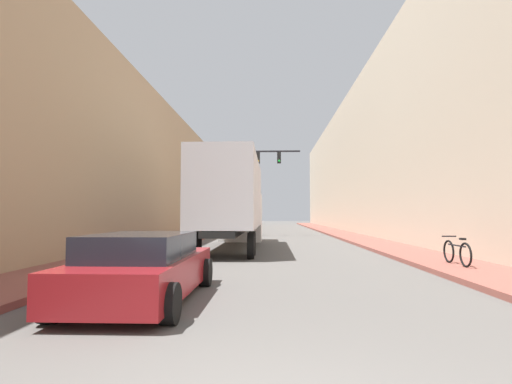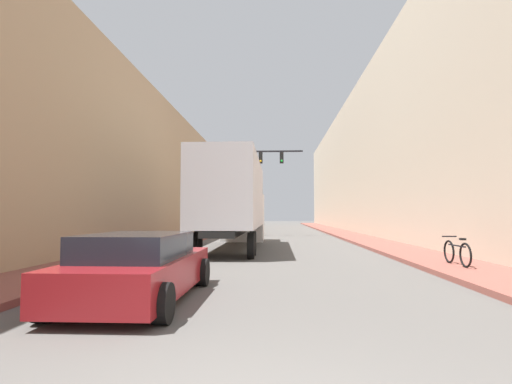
# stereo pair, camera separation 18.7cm
# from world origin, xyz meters

# --- Properties ---
(sidewalk_right) EXTENTS (2.47, 80.00, 0.15)m
(sidewalk_right) POSITION_xyz_m (5.78, 30.00, 0.07)
(sidewalk_right) COLOR brown
(sidewalk_right) RESTS_ON ground
(sidewalk_left) EXTENTS (2.47, 80.00, 0.15)m
(sidewalk_left) POSITION_xyz_m (-5.78, 30.00, 0.07)
(sidewalk_left) COLOR brown
(sidewalk_left) RESTS_ON ground
(building_right) EXTENTS (6.00, 80.00, 12.81)m
(building_right) POSITION_xyz_m (10.02, 30.00, 6.41)
(building_right) COLOR beige
(building_right) RESTS_ON ground
(building_left) EXTENTS (6.00, 80.00, 9.23)m
(building_left) POSITION_xyz_m (-10.02, 30.00, 4.62)
(building_left) COLOR tan
(building_left) RESTS_ON ground
(semi_truck) EXTENTS (2.59, 12.72, 4.28)m
(semi_truck) POSITION_xyz_m (-1.92, 17.45, 2.38)
(semi_truck) COLOR silver
(semi_truck) RESTS_ON ground
(sedan_car) EXTENTS (2.12, 4.61, 1.32)m
(sedan_car) POSITION_xyz_m (-2.49, 5.01, 0.64)
(sedan_car) COLOR maroon
(sedan_car) RESTS_ON ground
(traffic_signal_gantry) EXTENTS (6.78, 0.35, 7.00)m
(traffic_signal_gantry) POSITION_xyz_m (-2.65, 28.72, 4.99)
(traffic_signal_gantry) COLOR black
(traffic_signal_gantry) RESTS_ON ground
(parked_bicycle) EXTENTS (0.44, 1.82, 0.86)m
(parked_bicycle) POSITION_xyz_m (5.64, 9.66, 0.53)
(parked_bicycle) COLOR black
(parked_bicycle) RESTS_ON sidewalk_right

